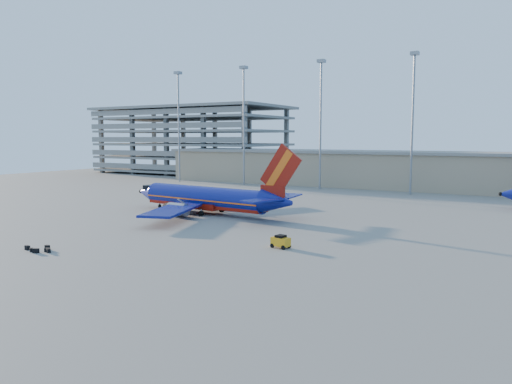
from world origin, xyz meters
TOP-DOWN VIEW (x-y plane):
  - ground at (0.00, 0.00)m, footprint 220.00×220.00m
  - terminal_building at (10.00, 58.00)m, footprint 122.00×16.00m
  - parking_garage at (-62.00, 74.05)m, footprint 62.00×32.00m
  - light_mast_row at (5.00, 46.00)m, footprint 101.60×1.60m
  - aircraft_main at (-5.62, 4.03)m, footprint 32.03×30.68m
  - baggage_tug at (14.91, -11.72)m, footprint 2.09×1.45m
  - luggage_pile at (-5.72, -25.56)m, footprint 3.56×1.96m

SIDE VIEW (x-z plane):
  - ground at x=0.00m, z-range 0.00..0.00m
  - luggage_pile at x=-5.72m, z-range -0.02..0.46m
  - baggage_tug at x=14.91m, z-range 0.03..1.42m
  - aircraft_main at x=-5.62m, z-range -3.11..7.74m
  - terminal_building at x=10.00m, z-range 0.07..8.57m
  - parking_garage at x=-62.00m, z-range 1.03..22.43m
  - light_mast_row at x=5.00m, z-range 3.23..31.88m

